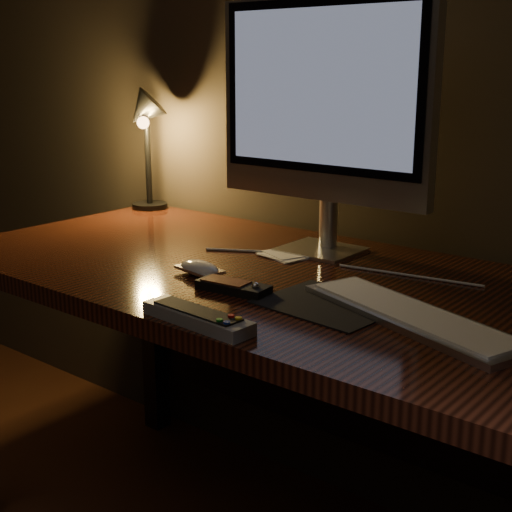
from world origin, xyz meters
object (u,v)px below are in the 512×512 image
Objects in this scene: monitor at (323,106)px; keyboard at (411,315)px; desk at (297,321)px; tv_remote at (197,317)px; mouse at (200,270)px; media_remote at (233,287)px; desk_lamp at (144,128)px.

keyboard is (0.39, -0.29, -0.33)m from monitor.
tv_remote is (0.08, -0.41, 0.14)m from desk.
mouse reaches higher than desk.
monitor reaches higher than keyboard.
media_remote reaches higher than desk.
desk is 4.36× the size of desk_lamp.
desk_lamp is at bearing 172.68° from monitor.
desk_lamp is at bearing 155.73° from mouse.
media_remote is 0.88m from desk_lamp.
keyboard is 1.16m from desk_lamp.
keyboard is at bearing -1.08° from desk_lamp.
media_remote is at bearing -87.38° from desk.
tv_remote is (0.07, -0.18, 0.00)m from media_remote.
keyboard is 2.94× the size of media_remote.
monitor reaches higher than desk_lamp.
tv_remote reaches higher than mouse.
monitor is at bearing 11.03° from desk_lamp.
keyboard is at bearing -23.89° from desk.
desk_lamp is (-0.80, 0.62, 0.23)m from tv_remote.
tv_remote reaches higher than desk.
mouse is at bearing -122.76° from desk.
tv_remote is at bearing -78.72° from desk.
mouse is (-0.48, -0.03, 0.00)m from keyboard.
keyboard is 1.23× the size of desk_lamp.
desk is at bearing 104.88° from tv_remote.
monitor is 0.47m from mouse.
desk_lamp is (-0.60, 0.40, 0.24)m from mouse.
desk_lamp is (-0.72, 0.21, 0.38)m from desk.
monitor is 1.27× the size of keyboard.
desk is 0.27m from media_remote.
desk is at bearing -77.34° from monitor.
keyboard is (0.36, -0.16, 0.14)m from desk.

